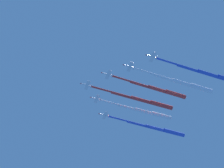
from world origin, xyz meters
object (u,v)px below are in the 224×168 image
Objects in this scene: jet_port_mid at (184,83)px; jet_port_outer at (211,74)px; jet_port_inner at (159,90)px; jet_starboard_mid at (157,129)px; jet_starboard_inner at (146,112)px; jet_lead at (143,101)px.

jet_port_outer is at bearing 26.24° from jet_port_mid.
jet_port_inner is 44.93m from jet_starboard_mid.
jet_port_inner is at bearing -44.08° from jet_starboard_mid.
jet_starboard_inner reaches higher than jet_port_outer.
jet_starboard_mid is at bearing 156.39° from jet_port_mid.
jet_lead is 35.71m from jet_port_mid.
jet_port_mid is 0.95× the size of jet_starboard_mid.
jet_starboard_inner is 0.96× the size of jet_port_mid.
jet_starboard_inner is at bearing -71.87° from jet_starboard_mid.
jet_port_mid is 21.28m from jet_port_outer.
jet_port_inner reaches higher than jet_port_mid.
jet_port_inner reaches higher than jet_port_outer.
jet_port_inner is 20.47m from jet_port_mid.
jet_port_mid is at bearing -23.61° from jet_starboard_mid.
jet_starboard_inner is at bearing 179.09° from jet_port_mid.
jet_port_mid is 0.95× the size of jet_port_outer.
jet_starboard_inner is 0.90× the size of jet_starboard_mid.
jet_starboard_mid is (-32.26, 31.24, -1.41)m from jet_port_inner.
jet_starboard_inner is at bearing -172.08° from jet_port_outer.
jet_port_outer reaches higher than jet_port_mid.
jet_starboard_mid reaches higher than jet_lead.
jet_starboard_inner reaches higher than jet_starboard_mid.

